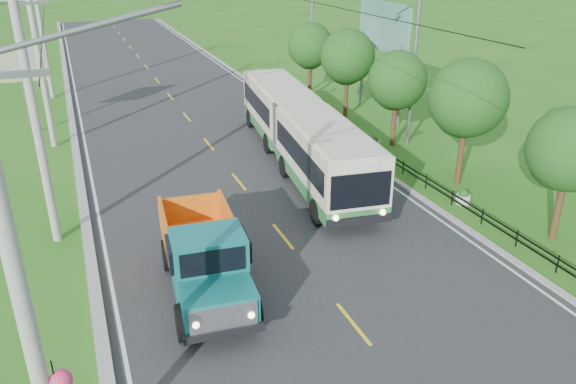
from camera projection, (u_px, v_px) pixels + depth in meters
ground at (353, 324)px, 17.07m from camera, size 240.00×240.00×0.00m
road at (201, 134)px, 34.09m from camera, size 14.00×120.00×0.02m
curb_left at (75, 148)px, 31.66m from camera, size 0.40×120.00×0.15m
curb_right at (309, 121)px, 36.47m from camera, size 0.30×120.00×0.10m
edge_line_left at (86, 147)px, 31.87m from camera, size 0.12×120.00×0.00m
edge_line_right at (301, 123)px, 36.31m from camera, size 0.12×120.00×0.00m
centre_dash at (353, 323)px, 17.06m from camera, size 0.12×2.20×0.00m
railing_right at (365, 144)px, 31.54m from camera, size 0.04×40.00×0.60m
pole_nearest at (25, 298)px, 9.77m from camera, size 3.51×0.44×10.00m
pole_near at (35, 113)px, 19.91m from camera, size 3.51×0.32×10.00m
pole_mid at (39, 56)px, 30.13m from camera, size 3.51×0.32×10.00m
pole_far at (42, 28)px, 40.35m from camera, size 3.51×0.32×10.00m
tree_second at (568, 153)px, 20.76m from camera, size 3.18×3.26×5.30m
tree_third at (467, 102)px, 25.68m from camera, size 3.60×3.62×6.00m
tree_fourth at (397, 83)px, 30.95m from camera, size 3.24×3.31×5.40m
tree_fifth at (347, 59)px, 35.95m from camera, size 3.48×3.52×5.80m
tree_back at (310, 48)px, 41.14m from camera, size 3.30×3.36×5.50m
streetlight_mid at (412, 58)px, 30.56m from camera, size 3.02×0.20×9.07m
streetlight_far at (310, 26)px, 42.48m from camera, size 3.02×0.20×9.07m
planter_near at (463, 197)px, 24.93m from camera, size 0.64×0.64×0.67m
planter_mid at (374, 143)px, 31.75m from camera, size 0.64×0.64×0.67m
planter_far at (316, 108)px, 38.56m from camera, size 0.64×0.64×0.67m
billboard_left at (21, 70)px, 32.76m from camera, size 3.00×0.20×5.20m
billboard_right at (383, 33)px, 36.05m from camera, size 0.24×6.00×7.30m
bus at (300, 129)px, 28.73m from camera, size 4.61×16.95×3.24m
dump_truck at (205, 253)px, 18.03m from camera, size 2.86×6.41×2.62m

